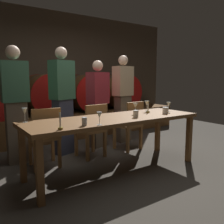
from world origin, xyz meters
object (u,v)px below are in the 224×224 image
Objects in this scene: guest_center_left at (62,100)px; wine_glass_far_left at (25,112)px; chair_right at (131,123)px; cup_center at (136,114)px; dining_table at (115,122)px; wine_barrel_center_left at (45,94)px; guest_far_right at (123,98)px; wine_glass_far_right at (169,105)px; candle_left at (60,124)px; cup_left at (84,121)px; wine_glass_center at (135,106)px; cup_right at (165,110)px; chair_left at (45,135)px; wine_glass_right at (147,104)px; wine_barrel_center_right at (84,93)px; wine_glass_left at (99,116)px; guest_far_left at (16,104)px; wine_barrel_far_right at (118,92)px; chair_center at (93,128)px; candle_right at (148,110)px; guest_center_right at (98,104)px.

guest_center_left is 10.24× the size of wine_glass_far_left.
wine_glass_far_left is (-1.91, -0.32, 0.40)m from chair_right.
dining_table is at bearing 143.69° from cup_center.
wine_barrel_center_left is 0.51× the size of guest_far_right.
guest_far_right is 1.25m from wine_glass_far_right.
candle_left is 0.32m from cup_left.
dining_table is 1.43× the size of guest_far_right.
dining_table is 0.31m from cup_center.
wine_glass_center is 0.46m from cup_right.
wine_glass_right is at bearing 168.41° from chair_left.
wine_glass_far_right is at bearing 29.91° from cup_right.
guest_center_left reaches higher than candle_left.
wine_barrel_center_right is 5.86× the size of wine_glass_left.
wine_barrel_center_left reaches higher than dining_table.
wine_glass_far_right is (-0.03, -1.25, -0.01)m from guest_far_right.
wine_barrel_center_right is at bearing -149.91° from guest_center_left.
wine_glass_left is at bearing -156.65° from wine_glass_right.
chair_right is 1.98m from wine_glass_far_left.
wine_glass_right is (-0.28, -1.02, -0.00)m from guest_far_right.
chair_left is 5.02× the size of wine_glass_far_left.
wine_glass_far_right is 1.66× the size of cup_left.
wine_glass_left is (0.66, -0.65, -0.02)m from wine_glass_far_left.
chair_left is 0.51× the size of guest_far_right.
guest_far_left is 1.02× the size of guest_far_right.
wine_glass_center is at bearing 49.28° from chair_right.
wine_glass_far_left is at bearing 86.49° from guest_far_left.
chair_left is (-2.43, -1.62, -0.46)m from wine_barrel_far_right.
chair_right is at bearing 54.97° from cup_center.
guest_far_left is (-0.84, -1.15, -0.05)m from wine_barrel_center_left.
wine_barrel_center_left is 1.77m from chair_left.
cup_right reaches higher than cup_left.
chair_left is 0.81m from guest_center_left.
chair_center is 5.16× the size of candle_right.
wine_glass_left is at bearing 113.99° from guest_far_left.
wine_barrel_center_right is 8.93× the size of cup_center.
candle_left is at bearing 30.35° from guest_far_right.
wine_glass_left reaches higher than chair_left.
guest_far_left is at bearing -22.00° from chair_right.
chair_center is at bearing 55.49° from cup_left.
wine_barrel_center_left is at bearing -104.72° from chair_left.
wine_glass_far_right is at bearing 103.25° from guest_center_right.
chair_left is 8.97× the size of cup_right.
wine_glass_far_right is (0.25, -0.23, -0.01)m from wine_glass_right.
chair_left is 0.62m from wine_glass_far_left.
guest_center_left is at bearing 104.42° from dining_table.
wine_glass_far_right is 0.79m from cup_center.
chair_left reaches higher than dining_table.
dining_table is 1.39× the size of guest_center_left.
chair_center is 5.83× the size of wine_glass_left.
cup_right is (1.86, -1.26, -0.10)m from guest_far_left.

